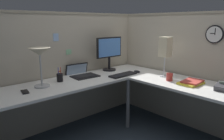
% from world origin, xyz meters
% --- Properties ---
extents(ground_plane, '(6.80, 6.80, 0.00)m').
position_xyz_m(ground_plane, '(0.00, 0.00, 0.00)').
color(ground_plane, '#2D3842').
extents(cubicle_wall_back, '(2.57, 0.12, 1.58)m').
position_xyz_m(cubicle_wall_back, '(-0.36, 0.87, 0.79)').
color(cubicle_wall_back, '#B7AD99').
rests_on(cubicle_wall_back, ground).
extents(cubicle_wall_right, '(0.12, 2.37, 1.58)m').
position_xyz_m(cubicle_wall_right, '(0.87, -0.27, 0.79)').
color(cubicle_wall_right, '#B7AD99').
rests_on(cubicle_wall_right, ground).
extents(desk, '(2.35, 2.15, 0.73)m').
position_xyz_m(desk, '(-0.15, -0.05, 0.63)').
color(desk, white).
rests_on(desk, ground).
extents(monitor, '(0.46, 0.20, 0.50)m').
position_xyz_m(monitor, '(0.24, 0.64, 1.02)').
color(monitor, black).
rests_on(monitor, desk).
extents(laptop, '(0.36, 0.40, 0.22)m').
position_xyz_m(laptop, '(-0.26, 0.65, 0.75)').
color(laptop, black).
rests_on(laptop, desk).
extents(keyboard, '(0.43, 0.15, 0.02)m').
position_xyz_m(keyboard, '(0.16, 0.26, 0.74)').
color(keyboard, black).
rests_on(keyboard, desk).
extents(computer_mouse, '(0.06, 0.10, 0.03)m').
position_xyz_m(computer_mouse, '(0.43, 0.25, 0.75)').
color(computer_mouse, black).
rests_on(computer_mouse, desk).
extents(desk_lamp_dome, '(0.24, 0.24, 0.44)m').
position_xyz_m(desk_lamp_dome, '(-0.89, 0.51, 1.09)').
color(desk_lamp_dome, '#B7BABF').
rests_on(desk_lamp_dome, desk).
extents(pen_cup, '(0.08, 0.08, 0.18)m').
position_xyz_m(pen_cup, '(-0.64, 0.57, 0.78)').
color(pen_cup, black).
rests_on(pen_cup, desk).
extents(cell_phone, '(0.09, 0.15, 0.01)m').
position_xyz_m(cell_phone, '(-1.12, 0.44, 0.73)').
color(cell_phone, black).
rests_on(cell_phone, desk).
extents(book_stack, '(0.30, 0.23, 0.04)m').
position_xyz_m(book_stack, '(0.47, -0.58, 0.75)').
color(book_stack, yellow).
rests_on(book_stack, desk).
extents(desk_lamp_paper, '(0.13, 0.13, 0.53)m').
position_xyz_m(desk_lamp_paper, '(0.53, -0.14, 1.11)').
color(desk_lamp_paper, '#B7BABF').
rests_on(desk_lamp_paper, desk).
extents(coffee_mug, '(0.08, 0.08, 0.10)m').
position_xyz_m(coffee_mug, '(0.40, -0.32, 0.78)').
color(coffee_mug, '#B2332D').
rests_on(coffee_mug, desk).
extents(wall_clock, '(0.04, 0.22, 0.22)m').
position_xyz_m(wall_clock, '(0.82, -0.64, 1.30)').
color(wall_clock, black).
extents(pinned_note_leftmost, '(0.08, 0.00, 0.10)m').
position_xyz_m(pinned_note_leftmost, '(-0.53, 0.82, 1.25)').
color(pinned_note_leftmost, '#99B7E5').
extents(pinned_note_middle, '(0.08, 0.00, 0.07)m').
position_xyz_m(pinned_note_middle, '(-0.35, 0.82, 1.05)').
color(pinned_note_middle, '#8CCC99').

